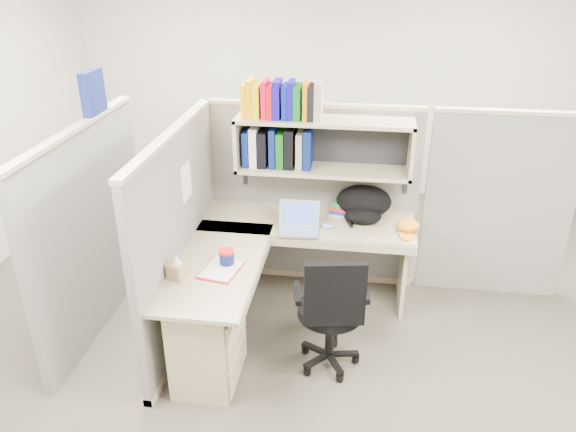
% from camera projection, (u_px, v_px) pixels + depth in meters
% --- Properties ---
extents(ground, '(6.00, 6.00, 0.00)m').
position_uv_depth(ground, '(299.00, 335.00, 4.42)').
color(ground, '#353229').
rests_on(ground, ground).
extents(room_shell, '(6.00, 6.00, 6.00)m').
position_uv_depth(room_shell, '(301.00, 138.00, 3.72)').
color(room_shell, '#B4ADA3').
rests_on(room_shell, ground).
extents(cubicle, '(3.79, 1.84, 1.95)m').
position_uv_depth(cubicle, '(261.00, 204.00, 4.48)').
color(cubicle, '#62625D').
rests_on(cubicle, ground).
extents(desk, '(1.74, 1.75, 0.73)m').
position_uv_depth(desk, '(238.00, 306.00, 4.03)').
color(desk, tan).
rests_on(desk, ground).
extents(laptop, '(0.33, 0.33, 0.23)m').
position_uv_depth(laptop, '(298.00, 219.00, 4.38)').
color(laptop, silver).
rests_on(laptop, desk).
extents(backpack, '(0.47, 0.37, 0.27)m').
position_uv_depth(backpack, '(364.00, 204.00, 4.59)').
color(backpack, black).
rests_on(backpack, desk).
extents(orange_cap, '(0.21, 0.24, 0.10)m').
position_uv_depth(orange_cap, '(408.00, 225.00, 4.43)').
color(orange_cap, orange).
rests_on(orange_cap, desk).
extents(snack_canister, '(0.11, 0.11, 0.11)m').
position_uv_depth(snack_canister, '(227.00, 257.00, 3.97)').
color(snack_canister, '#0E1454').
rests_on(snack_canister, desk).
extents(tissue_box, '(0.14, 0.14, 0.18)m').
position_uv_depth(tissue_box, '(177.00, 266.00, 3.79)').
color(tissue_box, tan).
rests_on(tissue_box, desk).
extents(mouse, '(0.11, 0.08, 0.04)m').
position_uv_depth(mouse, '(327.00, 226.00, 4.49)').
color(mouse, '#85A5BC').
rests_on(mouse, desk).
extents(paper_cup, '(0.08, 0.08, 0.09)m').
position_uv_depth(paper_cup, '(309.00, 211.00, 4.67)').
color(paper_cup, white).
rests_on(paper_cup, desk).
extents(book_stack, '(0.22, 0.27, 0.11)m').
position_uv_depth(book_stack, '(343.00, 207.00, 4.72)').
color(book_stack, gray).
rests_on(book_stack, desk).
extents(loose_paper, '(0.28, 0.34, 0.00)m').
position_uv_depth(loose_paper, '(222.00, 268.00, 3.93)').
color(loose_paper, silver).
rests_on(loose_paper, desk).
extents(task_chair, '(0.54, 0.50, 0.97)m').
position_uv_depth(task_chair, '(330.00, 329.00, 3.94)').
color(task_chair, black).
rests_on(task_chair, ground).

